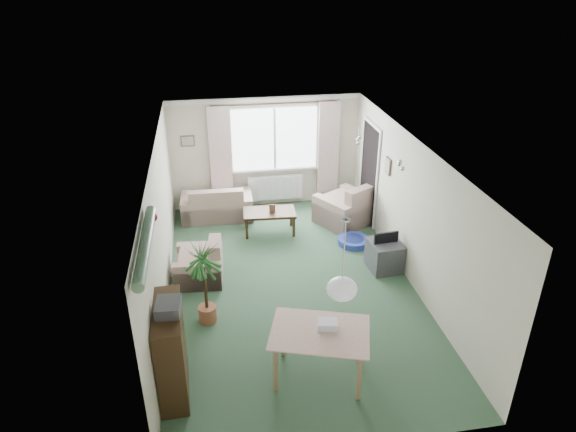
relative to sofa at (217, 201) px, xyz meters
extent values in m
plane|color=#2D4C34|center=(1.10, -2.75, -0.37)|extent=(6.50, 6.50, 0.00)
cube|color=white|center=(1.30, 0.48, 1.13)|extent=(1.80, 0.03, 1.30)
cube|color=black|center=(1.30, 0.40, 1.90)|extent=(2.60, 0.03, 0.03)
cube|color=beige|center=(0.15, 0.38, 0.90)|extent=(0.45, 0.08, 2.00)
cube|color=beige|center=(2.45, 0.38, 0.90)|extent=(0.45, 0.08, 2.00)
cube|color=white|center=(1.30, 0.44, 0.03)|extent=(1.20, 0.10, 0.55)
cube|color=black|center=(3.08, -0.55, 0.63)|extent=(0.03, 0.95, 2.00)
sphere|color=white|center=(1.30, -5.05, 1.11)|extent=(0.36, 0.36, 0.36)
cylinder|color=#196626|center=(-0.82, -5.05, 1.91)|extent=(1.60, 1.60, 0.12)
sphere|color=silver|center=(2.40, -1.85, 1.85)|extent=(0.20, 0.20, 0.20)
sphere|color=silver|center=(2.70, -3.05, 1.85)|extent=(0.20, 0.20, 0.20)
cube|color=brown|center=(-0.50, 0.48, 1.18)|extent=(0.28, 0.03, 0.22)
cube|color=brown|center=(3.08, -1.55, 1.18)|extent=(0.03, 0.24, 0.30)
cube|color=beige|center=(0.00, 0.00, 0.00)|extent=(1.48, 0.81, 0.73)
cube|color=beige|center=(2.58, -0.67, 0.07)|extent=(1.32, 1.30, 0.88)
cube|color=#BEA48F|center=(-0.40, -2.29, 0.00)|extent=(0.84, 0.88, 0.73)
cube|color=black|center=(1.00, -0.83, -0.14)|extent=(1.05, 0.63, 0.46)
cube|color=brown|center=(1.05, -0.86, 0.17)|extent=(0.12, 0.04, 0.16)
cube|color=black|center=(-0.74, -4.77, 0.25)|extent=(0.37, 1.02, 1.23)
cube|color=#3C3B41|center=(-0.70, -4.82, 0.93)|extent=(0.30, 0.37, 0.14)
cylinder|color=#224F1B|center=(-0.30, -3.47, 0.31)|extent=(0.68, 0.68, 1.36)
cube|color=tan|center=(1.11, -4.86, -0.01)|extent=(1.30, 1.06, 0.71)
cube|color=white|center=(1.21, -4.80, 0.40)|extent=(0.28, 0.22, 0.12)
cube|color=#3A3B40|center=(2.80, -2.50, -0.11)|extent=(0.56, 0.61, 0.52)
cylinder|color=navy|center=(2.52, -1.58, -0.31)|extent=(0.66, 0.66, 0.12)
camera|label=1|loc=(-0.12, -9.79, 4.54)|focal=32.00mm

